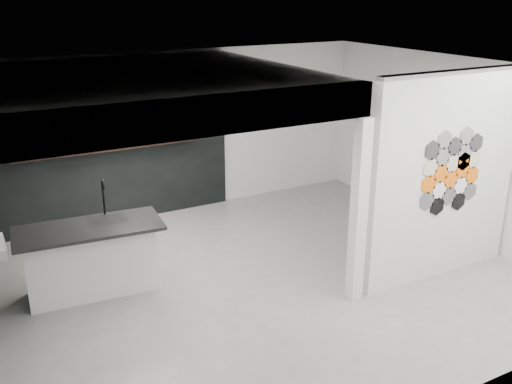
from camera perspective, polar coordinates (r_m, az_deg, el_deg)
The scene contains 15 objects.
floor at distance 7.90m, azimuth 0.41°, elevation -8.68°, with size 7.00×6.00×0.01m, color gray.
partition_panel at distance 7.91m, azimuth 18.33°, elevation 1.40°, with size 2.45×0.15×2.80m, color silver.
bay_clad_back at distance 9.63m, azimuth -15.12°, elevation 3.50°, with size 4.40×0.04×2.35m, color black.
bulkhead at distance 7.47m, azimuth -12.28°, elevation 10.02°, with size 4.40×4.00×0.40m, color silver.
corner_column at distance 7.07m, azimuth 10.23°, elevation -1.98°, with size 0.16×0.16×2.35m, color silver.
fascia_beam at distance 5.68m, azimuth -6.57°, elevation 7.40°, with size 4.40×0.16×0.40m, color silver.
display_shelf at distance 9.52m, azimuth -14.45°, elevation 4.16°, with size 3.00×0.15×0.04m, color black.
kitchen_island at distance 7.66m, azimuth -16.18°, elevation -6.34°, with size 1.87×0.95×1.45m.
stockpot at distance 9.33m, azimuth -19.66°, elevation 4.01°, with size 0.22×0.22×0.18m, color black.
kettle at distance 9.86m, azimuth -7.47°, elevation 5.71°, with size 0.18×0.18×0.15m, color black.
glass_bowl at distance 9.90m, azimuth -6.90°, elevation 5.63°, with size 0.13×0.13×0.09m, color gray.
glass_vase at distance 9.89m, azimuth -6.91°, elevation 5.77°, with size 0.10×0.10×0.14m, color gray.
bottle_dark at distance 9.38m, azimuth -18.02°, elevation 4.25°, with size 0.07×0.07×0.17m, color black.
utensil_cup at distance 9.32m, azimuth -20.78°, elevation 3.61°, with size 0.08×0.08×0.10m, color black.
hex_tile_cluster at distance 7.85m, azimuth 19.03°, elevation 1.99°, with size 1.04×0.02×1.16m.
Camera 1 is at (-3.38, -6.08, 3.75)m, focal length 40.00 mm.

